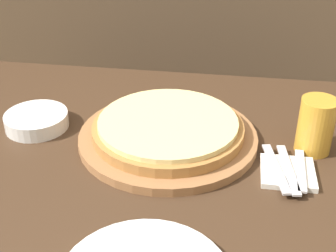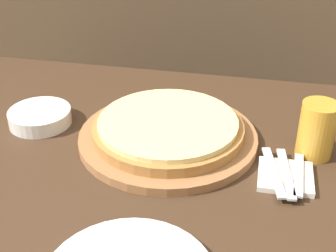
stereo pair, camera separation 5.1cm
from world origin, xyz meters
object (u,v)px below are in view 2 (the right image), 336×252
object	(u,v)px
dinner_knife	(286,173)
spoon	(299,175)
beer_glass	(317,128)
side_bowl	(40,117)
pizza_on_board	(168,132)
fork	(273,172)

from	to	relation	value
dinner_knife	spoon	world-z (taller)	same
beer_glass	side_bowl	xyz separation A→B (m)	(-0.65, 0.00, -0.05)
side_bowl	pizza_on_board	bearing A→B (deg)	-2.77
beer_glass	fork	distance (m)	0.14
pizza_on_board	fork	xyz separation A→B (m)	(0.24, -0.09, -0.01)
pizza_on_board	dinner_knife	bearing A→B (deg)	-19.27
dinner_knife	pizza_on_board	bearing A→B (deg)	160.73
spoon	beer_glass	bearing A→B (deg)	71.62
side_bowl	dinner_knife	world-z (taller)	side_bowl
pizza_on_board	beer_glass	size ratio (longest dim) A/B	3.26
beer_glass	dinner_knife	distance (m)	0.13
side_bowl	dinner_knife	bearing A→B (deg)	-10.42
side_bowl	dinner_knife	distance (m)	0.60
pizza_on_board	spoon	bearing A→B (deg)	-17.71
beer_glass	spoon	bearing A→B (deg)	-108.38
pizza_on_board	side_bowl	world-z (taller)	pizza_on_board
beer_glass	spoon	distance (m)	0.12
pizza_on_board	fork	bearing A→B (deg)	-21.11
pizza_on_board	beer_glass	world-z (taller)	beer_glass
dinner_knife	beer_glass	bearing A→B (deg)	60.24
pizza_on_board	beer_glass	xyz separation A→B (m)	(0.32, 0.01, 0.04)
beer_glass	dinner_knife	xyz separation A→B (m)	(-0.06, -0.10, -0.05)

